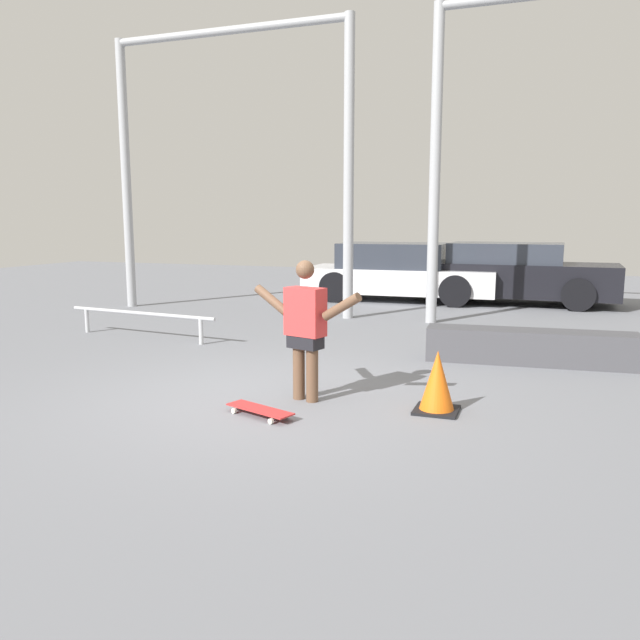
{
  "coord_description": "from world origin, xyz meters",
  "views": [
    {
      "loc": [
        2.79,
        -5.95,
        1.9
      ],
      "look_at": [
        0.18,
        1.27,
        0.67
      ],
      "focal_mm": 35.0,
      "sensor_mm": 36.0,
      "label": 1
    }
  ],
  "objects": [
    {
      "name": "canopy_support_left",
      "position": [
        -3.35,
        5.66,
        3.45
      ],
      "size": [
        5.27,
        0.2,
        5.67
      ],
      "color": "#A5A8AD",
      "rests_on": "ground_plane"
    },
    {
      "name": "grind_rail",
      "position": [
        -3.37,
        2.49,
        0.35
      ],
      "size": [
        2.92,
        0.38,
        0.44
      ],
      "rotation": [
        0.0,
        0.0,
        -0.11
      ],
      "color": "#B7BABF",
      "rests_on": "ground_plane"
    },
    {
      "name": "grind_box",
      "position": [
        2.66,
        2.69,
        0.23
      ],
      "size": [
        2.74,
        0.71,
        0.46
      ],
      "primitive_type": "cube",
      "rotation": [
        0.0,
        0.0,
        0.08
      ],
      "color": "#47474C",
      "rests_on": "ground_plane"
    },
    {
      "name": "ground_plane",
      "position": [
        0.0,
        0.0,
        0.0
      ],
      "size": [
        36.0,
        36.0,
        0.0
      ],
      "primitive_type": "plane",
      "color": "slate"
    },
    {
      "name": "skateboarder",
      "position": [
        0.45,
        0.07,
        0.81
      ],
      "size": [
        1.34,
        0.49,
        1.49
      ],
      "rotation": [
        0.0,
        0.0,
        -0.29
      ],
      "color": "brown",
      "rests_on": "ground_plane"
    },
    {
      "name": "skateboard",
      "position": [
        0.23,
        -0.6,
        0.06
      ],
      "size": [
        0.78,
        0.45,
        0.08
      ],
      "rotation": [
        0.0,
        0.0,
        -0.35
      ],
      "color": "red",
      "rests_on": "ground_plane"
    },
    {
      "name": "canopy_support_right",
      "position": [
        3.35,
        5.66,
        3.45
      ],
      "size": [
        5.27,
        0.2,
        5.67
      ],
      "color": "#A5A8AD",
      "rests_on": "ground_plane"
    },
    {
      "name": "parked_car_black",
      "position": [
        2.07,
        9.08,
        0.69
      ],
      "size": [
        4.58,
        1.99,
        1.39
      ],
      "rotation": [
        0.0,
        0.0,
        -0.03
      ],
      "color": "black",
      "rests_on": "ground_plane"
    },
    {
      "name": "parked_car_white",
      "position": [
        -0.53,
        8.81,
        0.67
      ],
      "size": [
        4.55,
        2.13,
        1.37
      ],
      "rotation": [
        0.0,
        0.0,
        0.03
      ],
      "color": "white",
      "rests_on": "ground_plane"
    },
    {
      "name": "traffic_cone",
      "position": [
        1.84,
        0.13,
        0.31
      ],
      "size": [
        0.43,
        0.43,
        0.63
      ],
      "color": "black",
      "rests_on": "ground_plane"
    }
  ]
}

